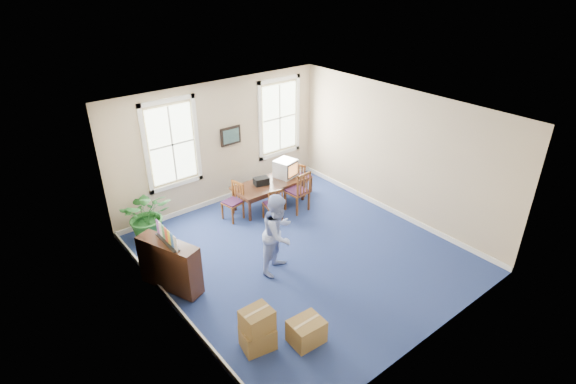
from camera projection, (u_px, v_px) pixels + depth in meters
floor at (301, 253)px, 9.92m from camera, size 6.50×6.50×0.00m
ceiling at (304, 113)px, 8.44m from camera, size 6.50×6.50×0.00m
wall_back at (220, 143)px, 11.43m from camera, size 6.50×0.00×6.50m
wall_front at (439, 264)px, 6.93m from camera, size 6.50×0.00×6.50m
wall_left at (166, 240)px, 7.51m from camera, size 0.00×6.50×6.50m
wall_right at (397, 153)px, 10.84m from camera, size 0.00×6.50×6.50m
baseboard_back at (225, 197)px, 12.12m from camera, size 6.00×0.04×0.12m
baseboard_left at (178, 309)px, 8.24m from camera, size 0.04×6.50×0.12m
baseboard_right at (390, 209)px, 11.54m from camera, size 0.04×6.50×0.12m
window_left at (172, 144)px, 10.55m from camera, size 1.40×0.12×2.20m
window_right at (279, 118)px, 12.33m from camera, size 1.40×0.12×2.20m
wall_picture at (231, 136)px, 11.49m from camera, size 0.58×0.06×0.48m
conference_table at (270, 194)px, 11.71m from camera, size 1.92×0.88×0.65m
crt_tv at (285, 168)px, 11.80m from camera, size 0.63×0.66×0.46m
game_console at (294, 173)px, 12.01m from camera, size 0.19×0.23×0.05m
equipment_bag at (261, 181)px, 11.43m from camera, size 0.42×0.32×0.19m
chair_near_left at (272, 204)px, 10.99m from camera, size 0.48×0.48×0.90m
chair_near_right at (297, 191)px, 11.37m from camera, size 0.54×0.54×1.11m
chair_end_left at (232, 202)px, 11.02m from camera, size 0.50×0.50×0.95m
chair_end_right at (303, 177)px, 12.28m from camera, size 0.53×0.53×0.93m
man at (279, 233)px, 9.04m from camera, size 1.03×0.93×1.73m
credenza at (170, 266)px, 8.65m from camera, size 0.83×1.36×1.03m
brochure_rack at (167, 236)px, 8.34m from camera, size 0.14×0.76×0.33m
potted_plant at (148, 215)px, 10.18m from camera, size 1.41×1.33×1.25m
cardboard_boxes at (264, 319)px, 7.53m from camera, size 1.55×1.55×0.82m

